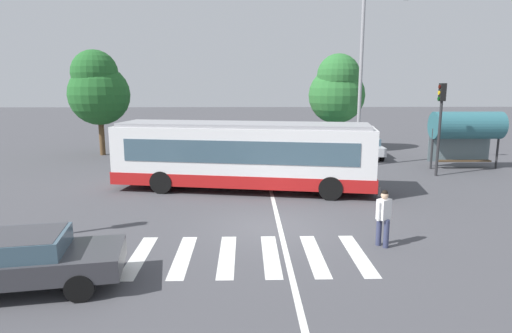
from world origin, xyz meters
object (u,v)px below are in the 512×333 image
Objects in this scene: parked_car_teal at (322,145)px; city_transit_bus at (243,156)px; pedestrian_crossing_street at (384,215)px; background_tree_right at (337,90)px; parked_car_silver at (364,146)px; bus_stop_shelter at (467,126)px; foreground_sedan at (20,259)px; parked_car_champagne at (241,145)px; parked_car_red at (283,146)px; twin_arm_street_lamp at (361,63)px; parked_car_blue at (201,146)px; background_tree_left at (98,88)px; parked_car_black at (160,146)px; traffic_light_far_corner at (441,115)px.

city_transit_bus is at bearing -119.39° from parked_car_teal.
background_tree_right reaches higher than pedestrian_crossing_street.
parked_car_teal is 1.00× the size of parked_car_silver.
bus_stop_shelter is (12.57, 4.84, 0.83)m from city_transit_bus.
foreground_sedan is at bearing -118.63° from parked_car_teal.
foreground_sedan is at bearing -104.53° from parked_car_champagne.
foreground_sedan is at bearing -112.24° from parked_car_red.
parked_car_silver is 1.18× the size of bus_stop_shelter.
twin_arm_street_lamp reaches higher than bus_stop_shelter.
bus_stop_shelter is (10.01, -4.26, 1.65)m from parked_car_red.
parked_car_blue is 0.65× the size of background_tree_left.
parked_car_teal is at bearing 61.37° from foreground_sedan.
parked_car_silver is (7.94, 8.85, -0.82)m from city_transit_bus.
foreground_sedan and parked_car_silver have the same top height.
parked_car_black is 5.67m from background_tree_left.
parked_car_teal is 6.51m from twin_arm_street_lamp.
city_transit_bus reaches higher than parked_car_silver.
parked_car_silver is 0.66× the size of background_tree_left.
parked_car_blue is 11.29m from twin_arm_street_lamp.
parked_car_red is (2.55, 9.09, -0.82)m from city_transit_bus.
pedestrian_crossing_street is 11.88m from traffic_light_far_corner.
traffic_light_far_corner is 0.50× the size of twin_arm_street_lamp.
foreground_sedan is 22.94m from bus_stop_shelter.
pedestrian_crossing_street reaches higher than parked_car_champagne.
background_tree_right is at bearing 60.81° from city_transit_bus.
parked_car_silver is (3.80, 15.98, -0.20)m from pedestrian_crossing_street.
parked_car_red is 0.66× the size of background_tree_right.
bus_stop_shelter is (17.69, 14.52, 1.65)m from foreground_sedan.
parked_car_red is 1.16× the size of bus_stop_shelter.
traffic_light_far_corner is at bearing -37.31° from twin_arm_street_lamp.
background_tree_left is at bearing 163.96° from twin_arm_street_lamp.
traffic_light_far_corner is (12.97, -6.05, 2.45)m from parked_car_blue.
pedestrian_crossing_street reaches higher than parked_car_red.
parked_car_black and parked_car_red have the same top height.
parked_car_black is 8.11m from parked_car_red.
parked_car_black and parked_car_blue have the same top height.
city_transit_bus is 2.53× the size of foreground_sedan.
parked_car_teal is at bearing 149.16° from bus_stop_shelter.
twin_arm_street_lamp is (6.62, 5.56, 4.36)m from city_transit_bus.
parked_car_black is at bearing -178.46° from parked_car_champagne.
foreground_sedan is 1.03× the size of parked_car_teal.
parked_car_black is at bearing 166.32° from bus_stop_shelter.
parked_car_teal is 8.74m from bus_stop_shelter.
traffic_light_far_corner reaches higher than parked_car_teal.
twin_arm_street_lamp is at bearing 142.69° from traffic_light_far_corner.
city_transit_bus is at bearing -139.96° from twin_arm_street_lamp.
parked_car_teal is 0.48× the size of twin_arm_street_lamp.
foreground_sedan is 1.03× the size of parked_car_silver.
parked_car_silver is at bearing 48.11° from city_transit_bus.
parked_car_black and parked_car_teal have the same top height.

